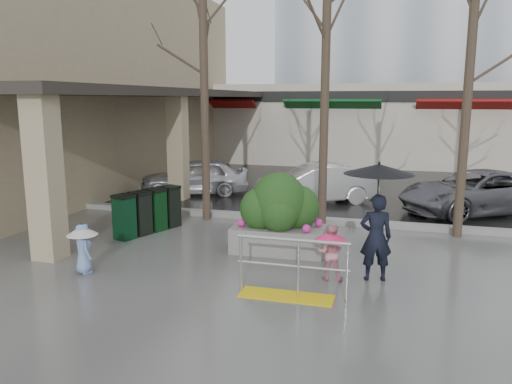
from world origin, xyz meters
The scene contains 20 objects.
ground centered at (0.00, 0.00, 0.00)m, with size 120.00×120.00×0.00m, color #51514F.
street_asphalt centered at (0.00, 22.00, 0.01)m, with size 120.00×36.00×0.01m, color black.
curb centered at (0.00, 4.00, 0.07)m, with size 120.00×0.30×0.15m, color gray.
near_building centered at (-9.00, 8.00, 4.00)m, with size 6.00×18.00×8.00m, color tan.
canopy_slab centered at (-4.80, 8.00, 3.62)m, with size 2.80×18.00×0.25m, color #2D2823.
pillar_front centered at (-3.90, -0.50, 1.75)m, with size 0.55×0.55×3.50m, color tan.
pillar_back centered at (-3.90, 6.00, 1.75)m, with size 0.55×0.55×3.50m, color tan.
storefront_row centered at (2.00, 17.97, 2.01)m, with size 34.00×6.74×4.00m.
handrail centered at (1.36, -1.20, 0.38)m, with size 1.90×0.50×1.03m.
tree_west centered at (-2.00, 3.60, 5.08)m, with size 3.20×3.20×6.80m.
tree_midwest centered at (1.20, 3.60, 5.23)m, with size 3.20×3.20×7.00m.
tree_mideast centered at (4.50, 3.60, 4.86)m, with size 3.20×3.20×6.50m.
woman centered at (2.69, 0.03, 1.36)m, with size 1.26×1.26×2.20m.
child_pink centered at (1.90, -0.17, 0.59)m, with size 0.59×0.59×1.04m.
child_blue centered at (-2.69, -1.09, 0.59)m, with size 0.59×0.59×0.98m.
planter centered at (0.60, 1.26, 0.84)m, with size 2.03×1.18×1.75m.
news_boxes centered at (-2.89, 1.92, 0.54)m, with size 1.08×1.95×1.07m.
car_a centered at (-3.71, 6.90, 0.63)m, with size 1.49×3.70×1.26m, color silver.
car_b centered at (0.54, 6.67, 0.63)m, with size 1.33×3.82×1.26m, color silver.
car_c centered at (5.28, 6.41, 0.63)m, with size 2.09×4.53×1.26m, color slate.
Camera 1 is at (2.95, -9.00, 3.29)m, focal length 35.00 mm.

